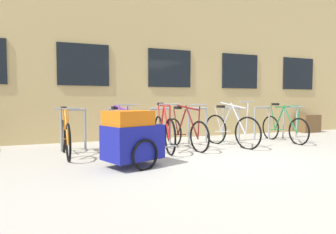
% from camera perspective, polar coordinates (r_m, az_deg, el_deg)
% --- Properties ---
extents(ground_plane, '(42.00, 42.00, 0.00)m').
position_cam_1_polar(ground_plane, '(5.69, 12.28, -7.89)').
color(ground_plane, '#B2ADA0').
extents(storefront_building, '(28.00, 6.20, 5.34)m').
position_cam_1_polar(storefront_building, '(11.46, -5.42, 11.18)').
color(storefront_building, tan).
rests_on(storefront_building, ground).
extents(bike_rack, '(6.54, 0.05, 0.92)m').
position_cam_1_polar(bike_rack, '(7.37, 5.85, -1.00)').
color(bike_rack, gray).
rests_on(bike_rack, ground).
extents(bicycle_silver, '(0.56, 1.74, 1.10)m').
position_cam_1_polar(bicycle_silver, '(7.07, 12.19, -2.39)').
color(bicycle_silver, black).
rests_on(bicycle_silver, ground).
extents(bicycle_purple, '(0.44, 1.77, 1.04)m').
position_cam_1_polar(bicycle_purple, '(6.14, -9.48, -3.38)').
color(bicycle_purple, black).
rests_on(bicycle_purple, ground).
extents(bicycle_red, '(0.44, 1.71, 1.06)m').
position_cam_1_polar(bicycle_red, '(6.29, -0.82, -3.00)').
color(bicycle_red, black).
rests_on(bicycle_red, ground).
extents(bicycle_orange, '(0.44, 1.74, 0.99)m').
position_cam_1_polar(bicycle_orange, '(6.04, -19.49, -3.67)').
color(bicycle_orange, black).
rests_on(bicycle_orange, ground).
extents(bicycle_green, '(0.44, 1.74, 1.04)m').
position_cam_1_polar(bicycle_green, '(8.24, 21.79, -1.92)').
color(bicycle_green, black).
rests_on(bicycle_green, ground).
extents(bicycle_maroon, '(0.45, 1.72, 1.04)m').
position_cam_1_polar(bicycle_maroon, '(6.57, 3.50, -2.97)').
color(bicycle_maroon, black).
rests_on(bicycle_maroon, ground).
extents(bike_trailer, '(1.47, 0.89, 0.95)m').
position_cam_1_polar(bike_trailer, '(4.82, -7.12, -3.98)').
color(bike_trailer, navy).
rests_on(bike_trailer, ground).
extents(planter_box, '(0.70, 0.44, 0.60)m').
position_cam_1_polar(planter_box, '(11.04, 25.87, -1.15)').
color(planter_box, brown).
rests_on(planter_box, ground).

